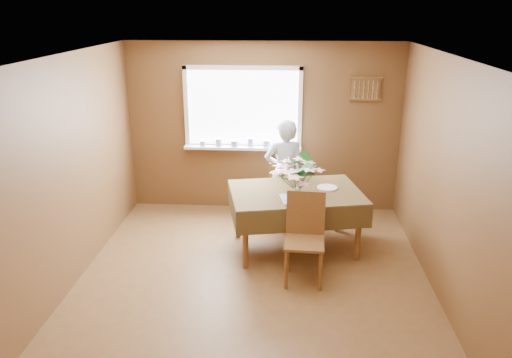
# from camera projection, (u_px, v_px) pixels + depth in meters

# --- Properties ---
(floor) EXTENTS (4.50, 4.50, 0.00)m
(floor) POSITION_uv_depth(u_px,v_px,m) (253.00, 282.00, 5.65)
(floor) COLOR brown
(floor) RESTS_ON ground
(ceiling) EXTENTS (4.50, 4.50, 0.00)m
(ceiling) POSITION_uv_depth(u_px,v_px,m) (252.00, 57.00, 4.82)
(ceiling) COLOR white
(ceiling) RESTS_ON wall_back
(wall_back) EXTENTS (4.00, 0.00, 4.00)m
(wall_back) POSITION_uv_depth(u_px,v_px,m) (263.00, 128.00, 7.36)
(wall_back) COLOR brown
(wall_back) RESTS_ON floor
(wall_front) EXTENTS (4.00, 0.00, 4.00)m
(wall_front) POSITION_uv_depth(u_px,v_px,m) (227.00, 296.00, 3.12)
(wall_front) COLOR brown
(wall_front) RESTS_ON floor
(wall_left) EXTENTS (0.00, 4.50, 4.50)m
(wall_left) POSITION_uv_depth(u_px,v_px,m) (67.00, 174.00, 5.36)
(wall_left) COLOR brown
(wall_left) RESTS_ON floor
(wall_right) EXTENTS (0.00, 4.50, 4.50)m
(wall_right) POSITION_uv_depth(u_px,v_px,m) (447.00, 182.00, 5.12)
(wall_right) COLOR brown
(wall_right) RESTS_ON floor
(window_assembly) EXTENTS (1.72, 0.20, 1.22)m
(window_assembly) POSITION_uv_depth(u_px,v_px,m) (243.00, 122.00, 7.29)
(window_assembly) COLOR white
(window_assembly) RESTS_ON wall_back
(spoon_rack) EXTENTS (0.44, 0.05, 0.33)m
(spoon_rack) POSITION_uv_depth(u_px,v_px,m) (366.00, 89.00, 7.04)
(spoon_rack) COLOR brown
(spoon_rack) RESTS_ON wall_back
(dining_table) EXTENTS (1.80, 1.40, 0.79)m
(dining_table) POSITION_uv_depth(u_px,v_px,m) (296.00, 198.00, 6.23)
(dining_table) COLOR brown
(dining_table) RESTS_ON floor
(chair_far) EXTENTS (0.43, 0.43, 0.89)m
(chair_far) POSITION_uv_depth(u_px,v_px,m) (283.00, 189.00, 7.11)
(chair_far) COLOR brown
(chair_far) RESTS_ON floor
(chair_near) EXTENTS (0.46, 0.46, 1.02)m
(chair_near) POSITION_uv_depth(u_px,v_px,m) (305.00, 234.00, 5.58)
(chair_near) COLOR brown
(chair_near) RESTS_ON floor
(seated_woman) EXTENTS (0.61, 0.45, 1.53)m
(seated_woman) POSITION_uv_depth(u_px,v_px,m) (285.00, 173.00, 6.90)
(seated_woman) COLOR white
(seated_woman) RESTS_ON floor
(flower_bouquet) EXTENTS (0.56, 0.56, 0.48)m
(flower_bouquet) POSITION_uv_depth(u_px,v_px,m) (297.00, 175.00, 5.84)
(flower_bouquet) COLOR white
(flower_bouquet) RESTS_ON dining_table
(side_plate) EXTENTS (0.27, 0.27, 0.01)m
(side_plate) POSITION_uv_depth(u_px,v_px,m) (327.00, 188.00, 6.30)
(side_plate) COLOR white
(side_plate) RESTS_ON dining_table
(table_knife) EXTENTS (0.06, 0.21, 0.00)m
(table_knife) POSITION_uv_depth(u_px,v_px,m) (314.00, 195.00, 6.05)
(table_knife) COLOR silver
(table_knife) RESTS_ON dining_table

